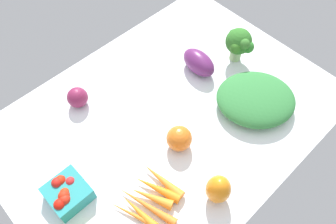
{
  "coord_description": "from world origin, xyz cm",
  "views": [
    {
      "loc": [
        39.48,
        41.5,
        90.13
      ],
      "look_at": [
        0.0,
        0.0,
        4.0
      ],
      "focal_mm": 35.79,
      "sensor_mm": 36.0,
      "label": 1
    }
  ],
  "objects_px": {
    "carrot_bunch": "(151,198)",
    "bell_pepper_orange": "(218,189)",
    "broccoli_head": "(239,43)",
    "berry_basket": "(67,193)",
    "red_onion_center": "(78,97)",
    "eggplant": "(199,62)",
    "leafy_greens_clump": "(256,99)",
    "heirloom_tomato_orange": "(179,138)"
  },
  "relations": [
    {
      "from": "eggplant",
      "to": "bell_pepper_orange",
      "type": "relative_size",
      "value": 1.3
    },
    {
      "from": "bell_pepper_orange",
      "to": "heirloom_tomato_orange",
      "type": "bearing_deg",
      "value": -101.66
    },
    {
      "from": "carrot_bunch",
      "to": "broccoli_head",
      "type": "bearing_deg",
      "value": -162.71
    },
    {
      "from": "broccoli_head",
      "to": "carrot_bunch",
      "type": "xyz_separation_m",
      "value": [
        0.56,
        0.17,
        -0.07
      ]
    },
    {
      "from": "eggplant",
      "to": "berry_basket",
      "type": "distance_m",
      "value": 0.58
    },
    {
      "from": "carrot_bunch",
      "to": "leafy_greens_clump",
      "type": "bearing_deg",
      "value": -179.41
    },
    {
      "from": "broccoli_head",
      "to": "carrot_bunch",
      "type": "distance_m",
      "value": 0.59
    },
    {
      "from": "red_onion_center",
      "to": "eggplant",
      "type": "xyz_separation_m",
      "value": [
        -0.38,
        0.16,
        0.0
      ]
    },
    {
      "from": "leafy_greens_clump",
      "to": "bell_pepper_orange",
      "type": "xyz_separation_m",
      "value": [
        0.31,
        0.12,
        0.02
      ]
    },
    {
      "from": "bell_pepper_orange",
      "to": "heirloom_tomato_orange",
      "type": "xyz_separation_m",
      "value": [
        -0.04,
        -0.18,
        -0.01
      ]
    },
    {
      "from": "broccoli_head",
      "to": "leafy_greens_clump",
      "type": "relative_size",
      "value": 0.51
    },
    {
      "from": "broccoli_head",
      "to": "eggplant",
      "type": "relative_size",
      "value": 0.97
    },
    {
      "from": "red_onion_center",
      "to": "berry_basket",
      "type": "height_order",
      "value": "red_onion_center"
    },
    {
      "from": "red_onion_center",
      "to": "broccoli_head",
      "type": "bearing_deg",
      "value": 156.6
    },
    {
      "from": "leafy_greens_clump",
      "to": "eggplant",
      "type": "xyz_separation_m",
      "value": [
        0.02,
        -0.23,
        0.0
      ]
    },
    {
      "from": "broccoli_head",
      "to": "bell_pepper_orange",
      "type": "height_order",
      "value": "broccoli_head"
    },
    {
      "from": "bell_pepper_orange",
      "to": "carrot_bunch",
      "type": "bearing_deg",
      "value": -40.32
    },
    {
      "from": "carrot_bunch",
      "to": "berry_basket",
      "type": "bearing_deg",
      "value": -45.53
    },
    {
      "from": "red_onion_center",
      "to": "heirloom_tomato_orange",
      "type": "distance_m",
      "value": 0.35
    },
    {
      "from": "leafy_greens_clump",
      "to": "heirloom_tomato_orange",
      "type": "distance_m",
      "value": 0.28
    },
    {
      "from": "carrot_bunch",
      "to": "eggplant",
      "type": "bearing_deg",
      "value": -151.57
    },
    {
      "from": "eggplant",
      "to": "berry_basket",
      "type": "xyz_separation_m",
      "value": [
        0.58,
        0.07,
        -0.01
      ]
    },
    {
      "from": "bell_pepper_orange",
      "to": "leafy_greens_clump",
      "type": "bearing_deg",
      "value": -159.2
    },
    {
      "from": "heirloom_tomato_orange",
      "to": "berry_basket",
      "type": "bearing_deg",
      "value": -15.44
    },
    {
      "from": "red_onion_center",
      "to": "bell_pepper_orange",
      "type": "xyz_separation_m",
      "value": [
        -0.09,
        0.51,
        0.02
      ]
    },
    {
      "from": "eggplant",
      "to": "leafy_greens_clump",
      "type": "bearing_deg",
      "value": -170.82
    },
    {
      "from": "broccoli_head",
      "to": "bell_pepper_orange",
      "type": "relative_size",
      "value": 1.26
    },
    {
      "from": "leafy_greens_clump",
      "to": "eggplant",
      "type": "distance_m",
      "value": 0.23
    },
    {
      "from": "carrot_bunch",
      "to": "red_onion_center",
      "type": "relative_size",
      "value": 2.85
    },
    {
      "from": "carrot_bunch",
      "to": "berry_basket",
      "type": "relative_size",
      "value": 1.82
    },
    {
      "from": "leafy_greens_clump",
      "to": "eggplant",
      "type": "relative_size",
      "value": 1.89
    },
    {
      "from": "berry_basket",
      "to": "red_onion_center",
      "type": "bearing_deg",
      "value": -130.31
    },
    {
      "from": "broccoli_head",
      "to": "eggplant",
      "type": "bearing_deg",
      "value": -23.37
    },
    {
      "from": "berry_basket",
      "to": "leafy_greens_clump",
      "type": "bearing_deg",
      "value": 165.71
    },
    {
      "from": "bell_pepper_orange",
      "to": "berry_basket",
      "type": "xyz_separation_m",
      "value": [
        0.29,
        -0.27,
        -0.02
      ]
    },
    {
      "from": "carrot_bunch",
      "to": "red_onion_center",
      "type": "bearing_deg",
      "value": -96.6
    },
    {
      "from": "carrot_bunch",
      "to": "heirloom_tomato_orange",
      "type": "xyz_separation_m",
      "value": [
        -0.17,
        -0.07,
        0.02
      ]
    },
    {
      "from": "carrot_bunch",
      "to": "bell_pepper_orange",
      "type": "height_order",
      "value": "bell_pepper_orange"
    },
    {
      "from": "bell_pepper_orange",
      "to": "heirloom_tomato_orange",
      "type": "relative_size",
      "value": 1.34
    },
    {
      "from": "leafy_greens_clump",
      "to": "berry_basket",
      "type": "height_order",
      "value": "leafy_greens_clump"
    },
    {
      "from": "bell_pepper_orange",
      "to": "berry_basket",
      "type": "distance_m",
      "value": 0.4
    },
    {
      "from": "red_onion_center",
      "to": "heirloom_tomato_orange",
      "type": "height_order",
      "value": "heirloom_tomato_orange"
    }
  ]
}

